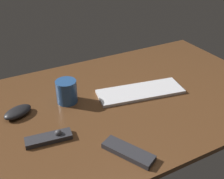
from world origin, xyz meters
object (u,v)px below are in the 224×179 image
Objects in this scene: computer_mouse at (18,112)px; tv_remote at (128,152)px; keyboard at (141,92)px; coffee_mug at (67,92)px; media_remote at (50,138)px.

computer_mouse is 47.42cm from tv_remote.
keyboard is 3.31× the size of computer_mouse.
computer_mouse is at bearing -171.88° from tv_remote.
tv_remote is at bearing -118.94° from keyboard.
keyboard is at bearing -32.55° from computer_mouse.
coffee_mug is (-7.08, 38.74, 4.03)cm from tv_remote.
media_remote reaches higher than keyboard.
coffee_mug reaches higher than tv_remote.
keyboard is 2.14× the size of tv_remote.
coffee_mug is at bearing 174.16° from keyboard.
coffee_mug reaches higher than keyboard.
media_remote is at bearing -124.45° from coffee_mug.
media_remote is at bearing -159.42° from tv_remote.
computer_mouse is 0.65× the size of tv_remote.
computer_mouse is (-51.93, 8.74, 0.98)cm from keyboard.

